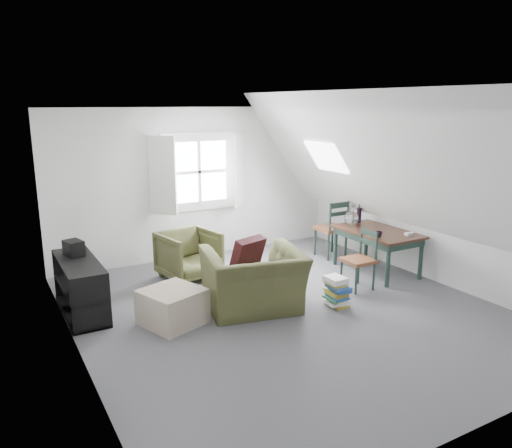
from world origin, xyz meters
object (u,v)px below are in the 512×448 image
armchair_near (253,309)px  armchair_far (190,278)px  dining_chair_near (360,259)px  dining_chair_far (332,228)px  magazine_stack (337,292)px  ottoman (172,307)px  dining_table (377,236)px  media_shelf (81,290)px

armchair_near → armchair_far: 1.53m
dining_chair_near → dining_chair_far: bearing=150.7°
dining_chair_near → armchair_far: bearing=-135.8°
magazine_stack → armchair_far: bearing=122.8°
armchair_far → dining_chair_far: dining_chair_far is taller
ottoman → dining_chair_near: dining_chair_near is taller
armchair_far → dining_table: dining_table is taller
dining_table → dining_chair_near: size_ratio=1.58×
armchair_near → ottoman: 1.07m
armchair_far → magazine_stack: bearing=-67.7°
ottoman → media_shelf: media_shelf is taller
media_shelf → dining_chair_far: bearing=5.6°
armchair_far → magazine_stack: magazine_stack is taller
dining_chair_near → magazine_stack: (-0.67, -0.34, -0.24)m
armchair_far → dining_table: bearing=-34.4°
armchair_near → media_shelf: bearing=-14.0°
ottoman → dining_table: size_ratio=0.48×
armchair_near → ottoman: (-1.04, 0.11, 0.21)m
dining_chair_far → armchair_near: bearing=34.7°
dining_chair_far → media_shelf: bearing=9.7°
dining_chair_far → dining_chair_near: 1.51m
armchair_near → ottoman: ottoman is taller
dining_table → armchair_near: bearing=-171.1°
armchair_near → media_shelf: (-1.92, 0.94, 0.30)m
media_shelf → magazine_stack: 3.22m
dining_chair_far → dining_chair_near: (-0.59, -1.39, -0.07)m
armchair_near → dining_chair_near: bearing=-171.1°
ottoman → dining_table: (3.41, 0.23, 0.36)m
magazine_stack → media_shelf: bearing=154.7°
armchair_far → armchair_near: bearing=-90.7°
media_shelf → magazine_stack: media_shelf is taller
armchair_far → ottoman: bearing=-129.7°
ottoman → magazine_stack: (2.03, -0.54, -0.02)m
armchair_far → ottoman: 1.62m
armchair_far → dining_table: size_ratio=0.60×
dining_chair_far → ottoman: bearing=24.7°
dining_chair_far → magazine_stack: size_ratio=2.52×
armchair_near → dining_chair_far: size_ratio=1.21×
armchair_far → dining_chair_near: size_ratio=0.95×
media_shelf → dining_chair_near: bearing=-15.4°
dining_chair_near → magazine_stack: 0.79m
dining_chair_near → media_shelf: 3.73m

